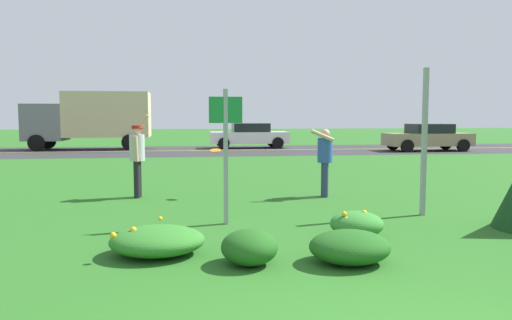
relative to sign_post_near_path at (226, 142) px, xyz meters
name	(u,v)px	position (x,y,z in m)	size (l,w,h in m)	color
ground_plane	(241,177)	(0.97, 6.55, -1.40)	(120.00, 120.00, 0.00)	#26601E
highway_strip	(216,150)	(0.97, 18.59, -1.39)	(120.00, 8.42, 0.01)	#2D2D30
highway_center_stripe	(216,150)	(0.97, 18.59, -1.39)	(120.00, 0.16, 0.00)	yellow
daylily_clump_front_center	(350,247)	(1.35, -2.49, -1.19)	(1.03, 0.91, 0.41)	#1E5619
daylily_clump_front_right	(249,247)	(0.10, -2.37, -1.18)	(0.71, 0.77, 0.44)	#1E5619
daylily_clump_mid_left	(357,224)	(1.91, -1.18, -1.20)	(0.82, 0.79, 0.42)	#337F2D
daylily_clump_mid_right	(157,241)	(-1.06, -1.77, -1.21)	(1.26, 1.11, 0.41)	#2D7526
sign_post_near_path	(226,142)	(0.00, 0.00, 0.00)	(0.56, 0.10, 2.29)	#93969B
sign_post_by_roadside	(424,142)	(3.69, 0.26, -0.04)	(0.07, 0.10, 2.72)	#93969B
person_thrower_red_cap_gray_shirt	(137,153)	(-1.75, 3.08, -0.39)	(0.44, 0.50, 1.89)	#B2B2B7
person_catcher_blue_shirt	(325,156)	(2.47, 2.59, -0.47)	(0.55, 0.51, 1.55)	#2D4C9E
frisbee_orange	(215,151)	(-0.01, 2.87, -0.33)	(0.25, 0.25, 0.10)	orange
car_tan_leftmost	(428,137)	(12.21, 16.70, -0.66)	(4.50, 2.00, 1.45)	#937F60
car_white_center_left	(249,135)	(3.04, 20.49, -0.66)	(4.50, 2.00, 1.45)	silver
box_truck_gray	(91,117)	(-5.87, 20.49, 0.41)	(6.70, 2.46, 3.20)	slate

